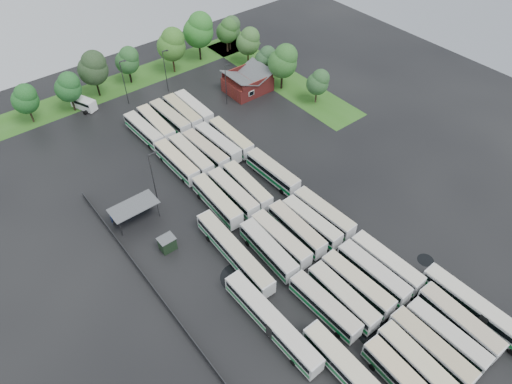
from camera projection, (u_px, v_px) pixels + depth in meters
ground at (292, 247)px, 76.00m from camera, size 160.00×160.00×0.00m
brick_building at (248, 84)px, 109.26m from camera, size 10.07×8.60×5.39m
wash_shed at (133, 207)px, 78.53m from camera, size 8.20×4.20×3.58m
utility_hut at (167, 243)px, 74.88m from camera, size 2.70×2.20×2.62m
grass_strip_north at (123, 83)px, 113.05m from camera, size 80.00×10.00×0.01m
grass_strip_east at (279, 77)px, 115.04m from camera, size 10.00×50.00×0.01m
west_fence at (150, 284)px, 70.15m from camera, size 0.10×50.00×1.20m
bus_r0c0 at (404, 381)px, 58.12m from camera, size 3.08×12.41×3.43m
bus_r0c1 at (419, 365)px, 59.50m from camera, size 3.21×12.80×3.53m
bus_r0c2 at (431, 348)px, 61.20m from camera, size 2.79×12.62×3.51m
bus_r0c3 at (447, 336)px, 62.58m from camera, size 2.81×12.18×3.38m
bus_r0c4 at (459, 321)px, 64.06m from camera, size 3.01×12.68×3.51m
bus_r1c0 at (325, 306)px, 65.89m from camera, size 3.00×12.29×3.40m
bus_r1c1 at (343, 297)px, 66.98m from camera, size 2.72×12.40×3.45m
bus_r1c2 at (357, 284)px, 68.55m from camera, size 3.10×12.57×3.48m
bus_r1c3 at (373, 273)px, 70.01m from camera, size 2.99×12.57×3.48m
bus_r1c4 at (386, 263)px, 71.39m from camera, size 3.08×12.59×3.48m
bus_r2c0 at (268, 250)px, 73.23m from camera, size 3.16×12.53×3.46m
bus_r2c1 at (281, 239)px, 74.79m from camera, size 2.75×12.40×3.44m
bus_r2c2 at (297, 229)px, 76.40m from camera, size 2.88×12.28×3.40m
bus_r2c3 at (311, 222)px, 77.50m from camera, size 2.96×12.16×3.36m
bus_r2c4 at (324, 213)px, 78.92m from camera, size 3.17×12.51×3.45m
bus_r3c0 at (217, 201)px, 81.03m from camera, size 3.22×12.85×3.55m
bus_r3c1 at (233, 193)px, 82.41m from camera, size 2.88×12.61×3.50m
bus_r3c2 at (247, 186)px, 83.78m from camera, size 3.27×12.56×3.46m
bus_r3c4 at (273, 172)px, 86.58m from camera, size 3.02×12.68×3.51m
bus_r4c0 at (177, 162)px, 88.65m from camera, size 2.75×12.61×3.51m
bus_r4c1 at (191, 156)px, 89.90m from camera, size 2.86×12.69×3.52m
bus_r4c2 at (205, 150)px, 91.17m from camera, size 3.13×12.63×3.49m
bus_r4c3 at (218, 143)px, 92.88m from camera, size 3.07×12.55×3.47m
bus_r4c4 at (231, 138)px, 94.19m from camera, size 2.85×12.52×3.47m
bus_r5c0 at (144, 130)px, 96.03m from camera, size 2.98×12.24×3.39m
bus_r5c1 at (156, 124)px, 97.43m from camera, size 3.09×12.71×3.52m
bus_r5c2 at (170, 118)px, 99.16m from camera, size 3.00×12.65×3.50m
bus_r5c3 at (183, 113)px, 100.59m from camera, size 2.93×12.63×3.50m
bus_r5c4 at (194, 108)px, 101.89m from camera, size 2.79×12.42×3.45m
artic_bus_west_a at (361, 383)px, 57.85m from camera, size 2.77×18.92×3.51m
artic_bus_west_b at (234, 252)px, 72.89m from camera, size 3.19×18.43×3.41m
artic_bus_west_c at (272, 322)px, 64.08m from camera, size 2.87×18.42×3.41m
artic_bus_east at (481, 312)px, 65.15m from camera, size 3.07×18.35×3.39m
minibus at (83, 103)px, 104.03m from camera, size 4.41×6.51×2.67m
tree_north_0 at (25, 98)px, 97.20m from camera, size 5.65×5.65×9.36m
tree_north_1 at (68, 87)px, 100.27m from camera, size 5.80×5.80×9.61m
tree_north_2 at (93, 68)px, 103.90m from camera, size 6.89×6.89×11.41m
tree_north_3 at (128, 60)px, 109.01m from camera, size 5.71×5.70×9.45m
tree_north_4 at (172, 44)px, 111.70m from camera, size 7.07×7.07×11.71m
tree_north_5 at (199, 30)px, 115.84m from camera, size 7.74×7.74×12.81m
tree_north_6 at (228, 30)px, 120.55m from camera, size 5.65×5.65×9.36m
tree_east_0 at (318, 82)px, 103.17m from camera, size 5.07×5.07×8.40m
tree_east_1 at (284, 61)px, 106.24m from camera, size 6.86×6.86×11.36m
tree_east_2 at (266, 58)px, 111.30m from camera, size 5.04×5.01×8.30m
tree_east_3 at (249, 41)px, 115.30m from camera, size 6.02×6.02×9.98m
tree_east_4 at (230, 28)px, 121.30m from camera, size 5.68×5.68×9.41m
lamp_post_ne at (226, 82)px, 102.41m from camera, size 1.53×0.30×9.97m
lamp_post_nw at (153, 175)px, 79.63m from camera, size 1.65×0.32×10.72m
lamp_post_back_w at (124, 80)px, 102.29m from camera, size 1.65×0.32×10.69m
lamp_post_back_e at (165, 68)px, 106.27m from camera, size 1.60×0.31×10.36m
puddle_0 at (376, 331)px, 65.13m from camera, size 5.87×5.87×0.01m
puddle_1 at (422, 294)px, 69.52m from camera, size 4.58×4.58×0.01m
puddle_2 at (238, 277)px, 71.70m from camera, size 5.72×5.72×0.01m
puddle_3 at (312, 230)px, 78.74m from camera, size 3.65×3.65×0.01m
puddle_4 at (426, 260)px, 74.09m from camera, size 2.69×2.69×0.01m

